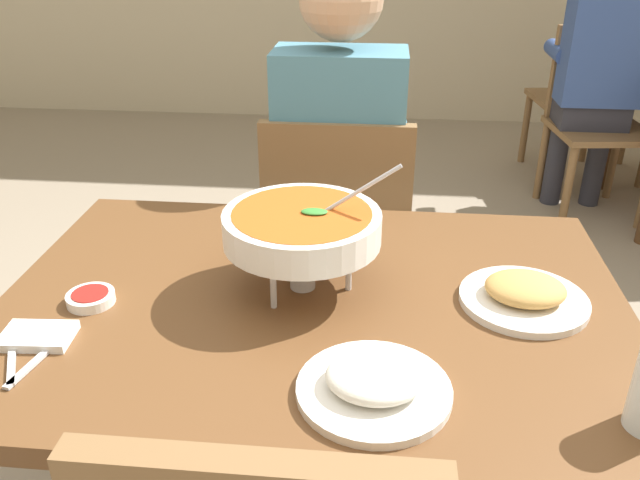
{
  "coord_description": "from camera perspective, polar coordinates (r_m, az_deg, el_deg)",
  "views": [
    {
      "loc": [
        0.12,
        -1.06,
        1.41
      ],
      "look_at": [
        0.0,
        0.15,
        0.79
      ],
      "focal_mm": 36.9,
      "sensor_mm": 36.0,
      "label": 1
    }
  ],
  "objects": [
    {
      "name": "napkin_folded",
      "position": [
        1.25,
        -23.3,
        -7.66
      ],
      "size": [
        0.12,
        0.09,
        0.02
      ],
      "primitive_type": "cube",
      "rotation": [
        0.0,
        0.0,
        0.07
      ],
      "color": "white",
      "rests_on": "dining_table_main"
    },
    {
      "name": "chair_bg_left",
      "position": [
        3.58,
        22.79,
        10.35
      ],
      "size": [
        0.49,
        0.49,
        0.9
      ],
      "color": "brown",
      "rests_on": "ground_plane"
    },
    {
      "name": "rice_plate",
      "position": [
        1.03,
        4.71,
        -12.31
      ],
      "size": [
        0.24,
        0.24,
        0.06
      ],
      "color": "white",
      "rests_on": "dining_table_main"
    },
    {
      "name": "chair_bg_corner",
      "position": [
        4.07,
        22.63,
        12.19
      ],
      "size": [
        0.49,
        0.49,
        0.9
      ],
      "color": "brown",
      "rests_on": "ground_plane"
    },
    {
      "name": "dining_table_main",
      "position": [
        1.33,
        -0.64,
        -9.22
      ],
      "size": [
        1.2,
        0.85,
        0.74
      ],
      "color": "brown",
      "rests_on": "ground_plane"
    },
    {
      "name": "diner_main",
      "position": [
        1.93,
        1.72,
        6.9
      ],
      "size": [
        0.4,
        0.45,
        1.31
      ],
      "color": "#2D2D38",
      "rests_on": "ground_plane"
    },
    {
      "name": "curry_bowl",
      "position": [
        1.24,
        -1.56,
        1.05
      ],
      "size": [
        0.33,
        0.3,
        0.26
      ],
      "color": "silver",
      "rests_on": "dining_table_main"
    },
    {
      "name": "sauce_dish",
      "position": [
        1.32,
        -19.27,
        -4.74
      ],
      "size": [
        0.09,
        0.09,
        0.02
      ],
      "color": "white",
      "rests_on": "dining_table_main"
    },
    {
      "name": "fork_utensil",
      "position": [
        1.22,
        -25.15,
        -9.0
      ],
      "size": [
        0.09,
        0.16,
        0.01
      ],
      "primitive_type": "cube",
      "rotation": [
        0.0,
        0.0,
        0.47
      ],
      "color": "silver",
      "rests_on": "dining_table_main"
    },
    {
      "name": "chair_diner_main",
      "position": [
        1.99,
        1.57,
        0.19
      ],
      "size": [
        0.44,
        0.44,
        0.9
      ],
      "color": "brown",
      "rests_on": "ground_plane"
    },
    {
      "name": "patron_bg_left",
      "position": [
        3.46,
        23.08,
        13.85
      ],
      "size": [
        0.4,
        0.45,
        1.31
      ],
      "color": "#2D2D38",
      "rests_on": "ground_plane"
    },
    {
      "name": "spoon_utensil",
      "position": [
        1.2,
        -23.06,
        -9.28
      ],
      "size": [
        0.04,
        0.17,
        0.01
      ],
      "primitive_type": "cube",
      "rotation": [
        0.0,
        0.0,
        -0.19
      ],
      "color": "silver",
      "rests_on": "dining_table_main"
    },
    {
      "name": "appetizer_plate",
      "position": [
        1.3,
        17.31,
        -4.51
      ],
      "size": [
        0.24,
        0.24,
        0.06
      ],
      "color": "white",
      "rests_on": "dining_table_main"
    }
  ]
}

